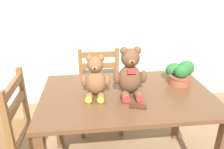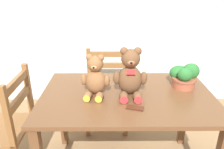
{
  "view_description": "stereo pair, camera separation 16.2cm",
  "coord_description": "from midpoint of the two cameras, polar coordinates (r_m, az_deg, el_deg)",
  "views": [
    {
      "loc": [
        -0.28,
        -1.05,
        1.55
      ],
      "look_at": [
        -0.12,
        0.43,
        0.92
      ],
      "focal_mm": 35.0,
      "sensor_mm": 36.0,
      "label": 1
    },
    {
      "loc": [
        -0.12,
        -1.06,
        1.55
      ],
      "look_at": [
        -0.12,
        0.43,
        0.92
      ],
      "focal_mm": 35.0,
      "sensor_mm": 36.0,
      "label": 2
    }
  ],
  "objects": [
    {
      "name": "wooden_chair_side",
      "position": [
        1.98,
        -23.51,
        -12.54
      ],
      "size": [
        0.41,
        0.45,
        0.94
      ],
      "rotation": [
        0.0,
        0.0,
        1.57
      ],
      "color": "brown",
      "rests_on": "ground_plane"
    },
    {
      "name": "potted_plant",
      "position": [
        1.87,
        20.73,
        -0.42
      ],
      "size": [
        0.23,
        0.22,
        0.2
      ],
      "color": "#9E5138",
      "rests_on": "dining_table"
    },
    {
      "name": "chocolate_bar",
      "position": [
        1.5,
        9.12,
        -8.68
      ],
      "size": [
        0.13,
        0.08,
        0.01
      ],
      "primitive_type": "cube",
      "rotation": [
        0.0,
        0.0,
        -0.28
      ],
      "color": "#472314",
      "rests_on": "dining_table"
    },
    {
      "name": "teddy_bear_right",
      "position": [
        1.62,
        7.64,
        -0.19
      ],
      "size": [
        0.25,
        0.25,
        0.36
      ],
      "rotation": [
        0.0,
        0.0,
        3.13
      ],
      "color": "brown",
      "rests_on": "dining_table"
    },
    {
      "name": "teddy_bear_left",
      "position": [
        1.61,
        -1.5,
        -0.91
      ],
      "size": [
        0.22,
        0.23,
        0.31
      ],
      "rotation": [
        0.0,
        0.0,
        3.02
      ],
      "color": "brown",
      "rests_on": "dining_table"
    },
    {
      "name": "wall_back",
      "position": [
        2.79,
        4.07,
        17.71
      ],
      "size": [
        8.0,
        0.04,
        2.6
      ],
      "primitive_type": "cube",
      "color": "silver",
      "rests_on": "ground_plane"
    },
    {
      "name": "dining_table",
      "position": [
        1.73,
        6.56,
        -8.31
      ],
      "size": [
        1.31,
        0.83,
        0.77
      ],
      "color": "brown",
      "rests_on": "ground_plane"
    },
    {
      "name": "wooden_chair_behind",
      "position": [
        2.46,
        0.55,
        -3.98
      ],
      "size": [
        0.45,
        0.42,
        0.88
      ],
      "rotation": [
        0.0,
        0.0,
        3.14
      ],
      "color": "brown",
      "rests_on": "ground_plane"
    }
  ]
}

